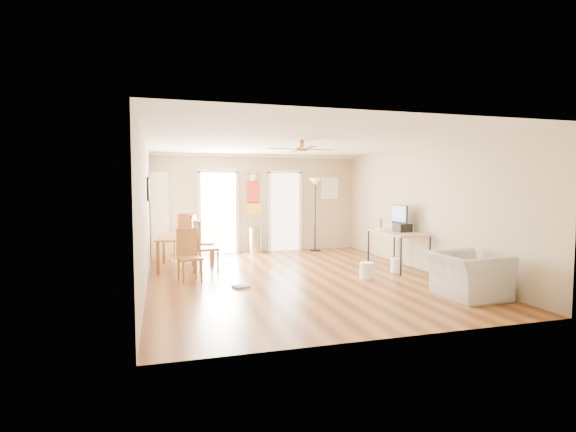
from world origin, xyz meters
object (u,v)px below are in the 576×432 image
object	(u,v)px
computer_desk	(397,250)
dining_chair_far	(185,237)
trash_can	(255,240)
dining_table	(178,252)
dining_chair_near	(190,256)
printer	(402,228)
dining_chair_right_a	(203,240)
armchair	(467,275)
torchiere_lamp	(315,215)
wastebasket_a	(367,270)
dining_chair_right_b	(206,246)
bookshelf	(160,216)
wastebasket_b	(397,265)

from	to	relation	value
computer_desk	dining_chair_far	bearing A→B (deg)	151.98
dining_chair_far	trash_can	bearing A→B (deg)	-174.34
dining_table	computer_desk	bearing A→B (deg)	-16.79
trash_can	computer_desk	bearing A→B (deg)	-49.86
dining_chair_near	printer	xyz separation A→B (m)	(4.44, 0.04, 0.39)
printer	dining_table	bearing A→B (deg)	163.65
dining_chair_right_a	armchair	size ratio (longest dim) A/B	1.03
dining_table	torchiere_lamp	world-z (taller)	torchiere_lamp
dining_chair_right_a	dining_chair_far	distance (m)	0.77
dining_chair_right_a	wastebasket_a	distance (m)	3.70
torchiere_lamp	printer	bearing A→B (deg)	-72.12
dining_table	armchair	xyz separation A→B (m)	(4.30, -3.80, 0.01)
dining_chair_right_b	armchair	xyz separation A→B (m)	(3.75, -3.33, -0.17)
dining_chair_right_b	torchiere_lamp	xyz separation A→B (m)	(3.12, 2.01, 0.46)
bookshelf	computer_desk	bearing A→B (deg)	-33.89
bookshelf	dining_chair_near	world-z (taller)	bookshelf
bookshelf	computer_desk	world-z (taller)	bookshelf
computer_desk	dining_chair_right_a	bearing A→B (deg)	157.86
dining_chair_near	dining_chair_right_a	bearing A→B (deg)	63.49
dining_table	printer	bearing A→B (deg)	-16.34
wastebasket_a	wastebasket_b	world-z (taller)	wastebasket_a
dining_table	dining_chair_far	xyz separation A→B (m)	(0.20, 0.93, 0.21)
dining_chair_right_a	bookshelf	bearing A→B (deg)	52.14
dining_chair_right_a	dining_chair_right_b	world-z (taller)	dining_chair_right_a
trash_can	printer	bearing A→B (deg)	-48.51
bookshelf	dining_chair_far	xyz separation A→B (m)	(0.57, -0.59, -0.48)
torchiere_lamp	armchair	size ratio (longest dim) A/B	1.82
dining_table	wastebasket_a	distance (m)	3.99
dining_chair_right_a	dining_chair_near	distance (m)	1.68
wastebasket_a	printer	bearing A→B (deg)	31.06
bookshelf	printer	xyz separation A→B (m)	(4.97, -2.87, -0.16)
dining_chair_right_b	dining_chair_far	world-z (taller)	dining_chair_far
dining_table	dining_chair_right_b	bearing A→B (deg)	-40.53
dining_chair_right_b	armchair	distance (m)	5.02
armchair	bookshelf	bearing A→B (deg)	41.74
dining_chair_right_b	dining_chair_far	bearing A→B (deg)	3.39
dining_table	dining_chair_right_a	bearing A→B (deg)	24.26
printer	wastebasket_a	xyz separation A→B (m)	(-1.19, -0.72, -0.72)
dining_chair_right_b	trash_can	xyz separation A→B (m)	(1.47, 2.04, -0.19)
trash_can	wastebasket_a	bearing A→B (deg)	-69.01
trash_can	printer	size ratio (longest dim) A/B	1.98
dining_chair_right_b	wastebasket_a	xyz separation A→B (m)	(2.86, -1.59, -0.37)
dining_chair_right_b	computer_desk	distance (m)	4.03
dining_chair_near	printer	bearing A→B (deg)	-12.46
dining_chair_near	wastebasket_b	bearing A→B (deg)	-16.93
dining_table	dining_chair_near	distance (m)	1.40
dining_chair_near	armchair	world-z (taller)	dining_chair_near
bookshelf	dining_chair_near	size ratio (longest dim) A/B	2.16
dining_table	computer_desk	world-z (taller)	computer_desk
computer_desk	armchair	distance (m)	2.45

